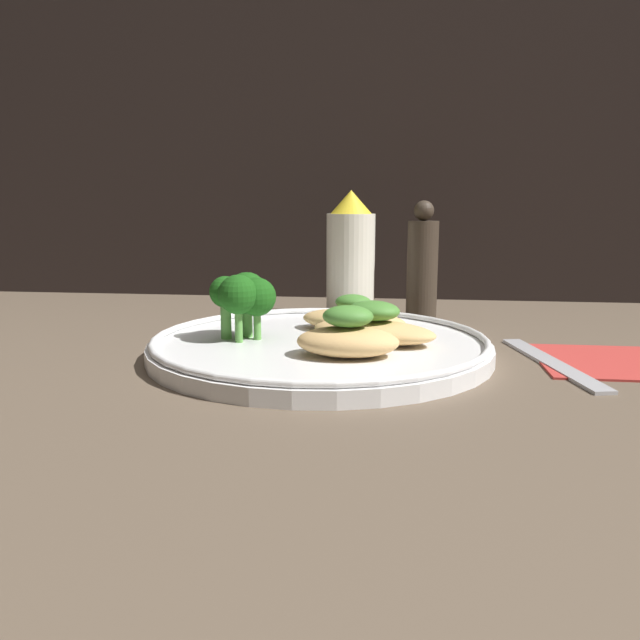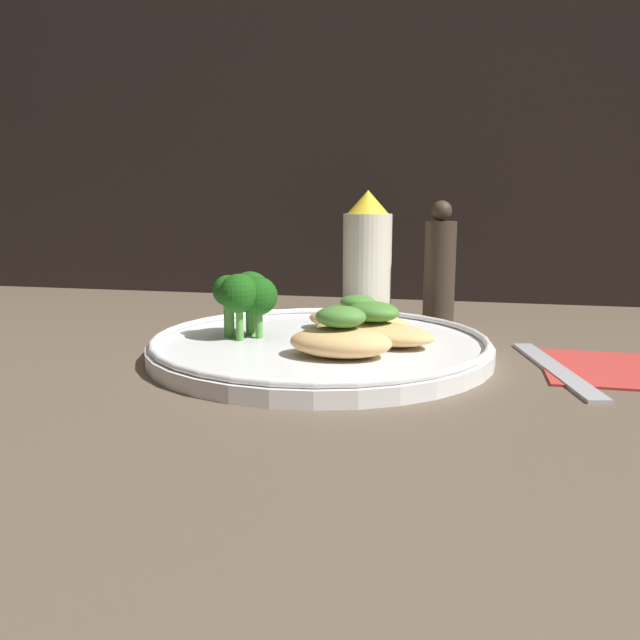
% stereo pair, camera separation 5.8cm
% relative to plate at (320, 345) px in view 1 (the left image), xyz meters
% --- Properties ---
extents(ground_plane, '(1.80, 1.80, 0.01)m').
position_rel_plate_xyz_m(ground_plane, '(0.00, 0.00, -0.01)').
color(ground_plane, brown).
extents(plate, '(0.32, 0.32, 0.02)m').
position_rel_plate_xyz_m(plate, '(0.00, 0.00, 0.00)').
color(plate, white).
rests_on(plate, ground_plane).
extents(grilled_meat_front, '(0.09, 0.06, 0.04)m').
position_rel_plate_xyz_m(grilled_meat_front, '(0.03, -0.06, 0.02)').
color(grilled_meat_front, tan).
rests_on(grilled_meat_front, plate).
extents(grilled_meat_middle, '(0.13, 0.09, 0.04)m').
position_rel_plate_xyz_m(grilled_meat_middle, '(0.05, 0.00, 0.02)').
color(grilled_meat_middle, tan).
rests_on(grilled_meat_middle, plate).
extents(grilled_meat_back, '(0.12, 0.09, 0.04)m').
position_rel_plate_xyz_m(grilled_meat_back, '(0.03, 0.05, 0.02)').
color(grilled_meat_back, tan).
rests_on(grilled_meat_back, plate).
extents(broccoli_bunch, '(0.06, 0.06, 0.06)m').
position_rel_plate_xyz_m(broccoli_bunch, '(-0.07, 0.00, 0.05)').
color(broccoli_bunch, '#569942').
rests_on(broccoli_bunch, plate).
extents(sauce_bottle, '(0.06, 0.06, 0.16)m').
position_rel_plate_xyz_m(sauce_bottle, '(0.01, 0.20, 0.06)').
color(sauce_bottle, silver).
rests_on(sauce_bottle, ground_plane).
extents(pepper_grinder, '(0.04, 0.04, 0.14)m').
position_rel_plate_xyz_m(pepper_grinder, '(0.10, 0.20, 0.06)').
color(pepper_grinder, '#382D23').
rests_on(pepper_grinder, ground_plane).
extents(fork, '(0.06, 0.18, 0.01)m').
position_rel_plate_xyz_m(fork, '(0.21, -0.01, -0.01)').
color(fork, '#B2B2B7').
rests_on(fork, ground_plane).
extents(napkin, '(0.13, 0.13, 0.00)m').
position_rel_plate_xyz_m(napkin, '(0.26, 0.01, -0.01)').
color(napkin, '#B2332D').
rests_on(napkin, ground_plane).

